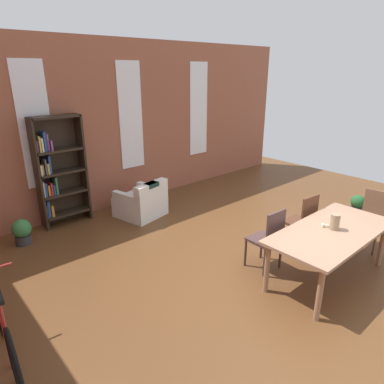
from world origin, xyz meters
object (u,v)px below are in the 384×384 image
Objects in this scene: bookshelf_tall at (57,171)px; bicycle_second at (4,331)px; dining_chair_far_left at (268,238)px; dining_chair_head_right at (371,218)px; potted_plant_by_shelf at (22,231)px; vase_on_table at (335,222)px; dining_table at (331,235)px; dining_chair_far_right at (302,220)px; potted_plant_corner at (357,205)px; armchair_white at (142,203)px.

bicycle_second is (-1.72, -2.86, -0.68)m from bookshelf_tall.
dining_chair_far_left is 1.00× the size of dining_chair_head_right.
bookshelf_tall reaches higher than dining_chair_head_right.
vase_on_table is at bearing -52.86° from potted_plant_by_shelf.
bicycle_second is (-3.78, 1.40, -0.31)m from dining_table.
dining_chair_far_left is 3.93m from bookshelf_tall.
vase_on_table is 0.92m from dining_chair_far_left.
vase_on_table is 4.10m from bicycle_second.
bookshelf_tall reaches higher than dining_chair_far_right.
bicycle_second is at bearing 170.56° from dining_chair_far_right.
vase_on_table reaches higher than potted_plant_corner.
potted_plant_by_shelf is (-3.35, 3.19, -0.28)m from dining_chair_far_right.
dining_chair_far_left is 3.40m from bicycle_second.
dining_chair_far_right is 1.00× the size of dining_chair_far_left.
dining_table is at bearing -20.32° from bicycle_second.
potted_plant_by_shelf is (0.87, 2.49, -0.12)m from bicycle_second.
potted_plant_by_shelf is (-2.45, 3.19, -0.28)m from dining_chair_far_left.
bicycle_second is at bearing 168.07° from dining_chair_far_left.
dining_table is at bearing -64.24° from bookshelf_tall.
bicycle_second is at bearing -144.78° from armchair_white.
vase_on_table is 0.87m from dining_chair_far_right.
dining_chair_far_right is at bearing 60.14° from vase_on_table.
dining_table is 0.19m from vase_on_table.
vase_on_table is at bearing -179.79° from dining_chair_head_right.
dining_chair_far_left reaches higher than dining_table.
armchair_white is 2.13× the size of potted_plant_corner.
dining_chair_far_right is 2.03m from potted_plant_corner.
vase_on_table is at bearing 0.00° from dining_table.
bookshelf_tall is 1.16× the size of bicycle_second.
armchair_white is at bearing 102.42° from vase_on_table.
vase_on_table is 0.13× the size of bicycle_second.
dining_chair_far_right reaches higher than potted_plant_corner.
dining_chair_head_right is at bearing -36.56° from dining_chair_far_right.
dining_chair_far_left is at bearing -65.82° from bookshelf_tall.
dining_chair_head_right is at bearing -15.13° from bicycle_second.
dining_chair_far_left reaches higher than bicycle_second.
dining_chair_far_left and dining_chair_head_right have the same top height.
bicycle_second is 6.28m from potted_plant_corner.
dining_table is at bearing -78.28° from armchair_white.
bookshelf_tall is (-2.05, 4.25, 0.37)m from dining_table.
vase_on_table is 0.23× the size of dining_chair_head_right.
dining_chair_head_right is at bearing 0.20° from dining_table.
dining_chair_far_right is at bearing -54.94° from bookshelf_tall.
potted_plant_by_shelf is 6.25m from potted_plant_corner.
bookshelf_tall is (-2.10, 4.25, 0.18)m from vase_on_table.
potted_plant_corner is (2.46, 0.67, -0.43)m from dining_table.
bicycle_second is 3.91× the size of potted_plant_corner.
dining_chair_far_left is 2.93m from potted_plant_corner.
bookshelf_tall reaches higher than armchair_white.
potted_plant_corner is (1.08, 0.67, -0.28)m from dining_chair_head_right.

